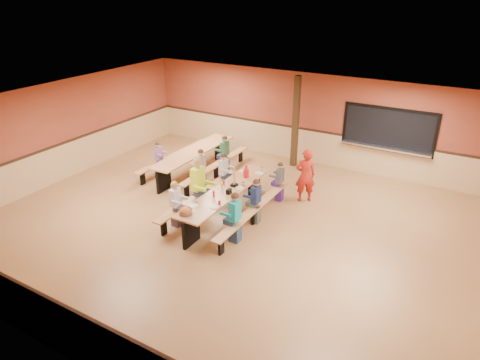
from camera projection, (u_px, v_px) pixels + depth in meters
The scene contains 23 objects.
ground at pixel (231, 224), 10.89m from camera, with size 12.00×12.00×0.00m, color #905F36.
room_envelope at pixel (231, 200), 10.60m from camera, with size 12.04×10.04×3.02m.
kitchen_pass_through at pixel (388, 132), 12.98m from camera, with size 2.78×0.28×1.38m.
structural_post at pixel (296, 122), 13.81m from camera, with size 0.18×0.18×3.00m, color black.
cafeteria_table_main at pixel (226, 198), 11.07m from camera, with size 1.91×3.70×0.74m.
cafeteria_table_second at pixel (194, 157), 13.68m from camera, with size 1.91×3.70×0.74m.
seated_child_white_left at pixel (176, 204), 10.60m from camera, with size 0.37×0.30×1.20m, color white, non-canonical shape.
seated_adult_yellow at pixel (198, 185), 11.31m from camera, with size 0.50×0.41×1.47m, color #DBFF2D, non-canonical shape.
seated_child_grey_left at pixel (224, 173), 12.37m from camera, with size 0.35×0.29×1.18m, color silver, non-canonical shape.
seated_child_teal_right at pixel (235, 218), 9.93m from camera, with size 0.39×0.32×1.26m, color teal, non-canonical shape.
seated_child_navy_right at pixel (256, 201), 10.75m from camera, with size 0.36×0.30×1.19m, color #18254C, non-canonical shape.
seated_child_char_right at pixel (280, 182), 11.87m from camera, with size 0.33×0.27×1.14m, color #474A51, non-canonical shape.
seated_child_purple_sec at pixel (159, 159), 13.46m from camera, with size 0.32×0.26×1.10m, color #95609C, non-canonical shape.
seated_child_green_sec at pixel (225, 154), 13.69m from camera, with size 0.37×0.30×1.21m, color #2E6946, non-canonical shape.
seated_child_tan_sec at pixel (201, 169), 12.66m from camera, with size 0.36×0.29×1.19m, color #A69686, non-canonical shape.
standing_woman at pixel (305, 176), 11.77m from camera, with size 0.56×0.37×1.54m, color #B62014.
punch_pitcher at pixel (246, 173), 11.70m from camera, with size 0.16×0.16×0.22m, color red.
chip_bowl at pixel (185, 211), 9.84m from camera, with size 0.32×0.32×0.15m, color orange, non-canonical shape.
napkin_dispenser at pixel (229, 191), 10.79m from camera, with size 0.10×0.14×0.13m, color black.
condiment_mustard at pixel (222, 186), 11.05m from camera, with size 0.06×0.06×0.17m, color yellow.
condiment_ketchup at pixel (214, 194), 10.62m from camera, with size 0.06×0.06×0.17m, color #B2140F.
table_paddle at pixel (234, 181), 11.17m from camera, with size 0.16×0.16×0.56m.
place_settings at pixel (226, 189), 10.96m from camera, with size 0.65×3.30×0.11m, color beige, non-canonical shape.
Camera 1 is at (4.90, -8.04, 5.58)m, focal length 32.00 mm.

